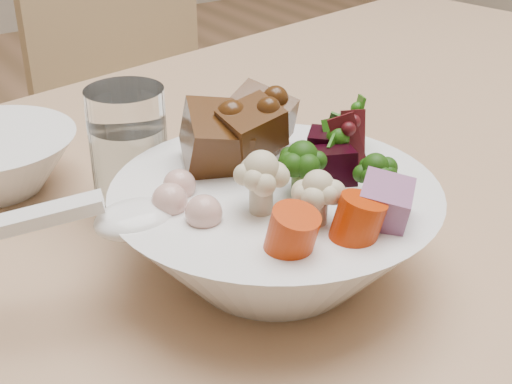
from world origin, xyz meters
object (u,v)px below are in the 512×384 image
(chair_far, at_px, (150,124))
(water_glass, at_px, (130,157))
(dining_table, at_px, (330,221))
(food_bowl, at_px, (276,222))

(chair_far, xyz_separation_m, water_glass, (-0.32, -0.65, 0.27))
(dining_table, height_order, chair_far, chair_far)
(food_bowl, height_order, water_glass, food_bowl)
(food_bowl, bearing_deg, chair_far, 71.41)
(chair_far, bearing_deg, water_glass, -122.25)
(chair_far, xyz_separation_m, food_bowl, (-0.27, -0.80, 0.26))
(chair_far, distance_m, food_bowl, 0.89)
(dining_table, relative_size, chair_far, 1.92)
(chair_far, relative_size, food_bowl, 3.23)
(dining_table, relative_size, water_glass, 13.36)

